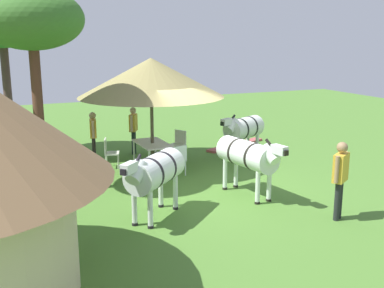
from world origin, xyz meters
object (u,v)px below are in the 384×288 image
object	(u,v)px
shade_umbrella	(151,77)
acacia_tree_far_lawn	(1,18)
patio_chair_near_hut	(178,158)
patio_dining_table	(152,145)
zebra_by_umbrella	(243,129)
standing_watcher	(340,173)
zebra_nearest_camera	(154,172)
patio_chair_east_end	(179,142)
guest_beside_umbrella	(133,126)
patio_chair_west_end	(109,151)
guest_behind_table	(93,132)
zebra_toward_hut	(248,155)
acacia_tree_behind_hut	(32,21)

from	to	relation	value
shade_umbrella	acacia_tree_far_lawn	xyz separation A→B (m)	(3.04, 3.86, 1.74)
acacia_tree_far_lawn	patio_chair_near_hut	bearing A→B (deg)	-135.76
patio_dining_table	zebra_by_umbrella	bearing A→B (deg)	-91.42
standing_watcher	acacia_tree_far_lawn	distance (m)	11.18
zebra_nearest_camera	zebra_by_umbrella	distance (m)	5.86
patio_chair_near_hut	patio_chair_east_end	size ratio (longest dim) A/B	1.00
standing_watcher	zebra_by_umbrella	distance (m)	5.60
zebra_by_umbrella	patio_chair_near_hut	bearing A→B (deg)	86.88
guest_beside_umbrella	acacia_tree_far_lawn	bearing A→B (deg)	-79.23
patio_dining_table	patio_chair_near_hut	bearing A→B (deg)	-165.19
shade_umbrella	patio_chair_near_hut	bearing A→B (deg)	-165.19
guest_beside_umbrella	zebra_nearest_camera	xyz separation A→B (m)	(-5.69, 1.22, 0.08)
patio_dining_table	standing_watcher	distance (m)	6.09
shade_umbrella	acacia_tree_far_lawn	size ratio (longest dim) A/B	0.79
patio_chair_east_end	patio_chair_west_end	xyz separation A→B (m)	(-0.28, 2.37, 0.00)
patio_dining_table	patio_chair_east_end	size ratio (longest dim) A/B	1.73
shade_umbrella	guest_behind_table	xyz separation A→B (m)	(1.30, 1.51, -1.76)
patio_chair_east_end	guest_behind_table	distance (m)	2.74
guest_beside_umbrella	zebra_nearest_camera	size ratio (longest dim) A/B	0.88
guest_beside_umbrella	zebra_toward_hut	xyz separation A→B (m)	(-5.23, -1.38, 0.08)
patio_chair_west_end	guest_behind_table	bearing A→B (deg)	-146.58
patio_chair_near_hut	patio_chair_east_end	distance (m)	2.08
zebra_by_umbrella	acacia_tree_behind_hut	size ratio (longest dim) A/B	0.38
zebra_by_umbrella	guest_behind_table	bearing A→B (deg)	47.07
guest_behind_table	patio_chair_near_hut	bearing A→B (deg)	46.58
patio_dining_table	zebra_by_umbrella	world-z (taller)	zebra_by_umbrella
zebra_by_umbrella	acacia_tree_far_lawn	world-z (taller)	acacia_tree_far_lawn
patio_dining_table	acacia_tree_far_lawn	world-z (taller)	acacia_tree_far_lawn
shade_umbrella	standing_watcher	distance (m)	6.31
patio_chair_near_hut	acacia_tree_far_lawn	distance (m)	7.18
zebra_toward_hut	standing_watcher	bearing A→B (deg)	106.32
shade_umbrella	guest_beside_umbrella	distance (m)	2.46
zebra_toward_hut	acacia_tree_far_lawn	distance (m)	9.01
standing_watcher	patio_chair_east_end	bearing A→B (deg)	68.62
patio_chair_east_end	zebra_by_umbrella	size ratio (longest dim) A/B	0.47
patio_dining_table	standing_watcher	bearing A→B (deg)	-157.56
guest_beside_umbrella	acacia_tree_behind_hut	world-z (taller)	acacia_tree_behind_hut
guest_behind_table	zebra_nearest_camera	distance (m)	5.27
patio_dining_table	acacia_tree_far_lawn	bearing A→B (deg)	51.73
patio_chair_near_hut	acacia_tree_behind_hut	world-z (taller)	acacia_tree_behind_hut
guest_behind_table	shade_umbrella	bearing A→B (deg)	60.15
acacia_tree_far_lawn	patio_chair_west_end	bearing A→B (deg)	-135.54
patio_dining_table	zebra_nearest_camera	world-z (taller)	zebra_nearest_camera
shade_umbrella	zebra_toward_hut	size ratio (longest dim) A/B	1.83
patio_chair_east_end	zebra_by_umbrella	xyz separation A→B (m)	(-0.74, -1.97, 0.43)
shade_umbrella	acacia_tree_behind_hut	xyz separation A→B (m)	(-1.11, 3.32, 1.52)
zebra_toward_hut	guest_behind_table	bearing A→B (deg)	-69.13
guest_behind_table	zebra_by_umbrella	size ratio (longest dim) A/B	0.83
guest_behind_table	zebra_toward_hut	world-z (taller)	guest_behind_table
patio_chair_west_end	zebra_by_umbrella	xyz separation A→B (m)	(-0.46, -4.34, 0.43)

